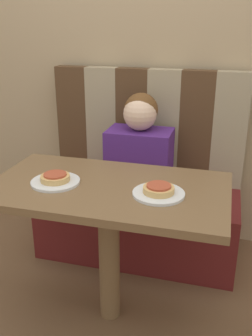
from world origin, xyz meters
TOP-DOWN VIEW (x-y plane):
  - ground_plane at (0.00, 0.00)m, footprint 12.00×12.00m
  - wall_back at (0.00, 0.93)m, footprint 7.00×0.05m
  - booth_seat at (0.00, 0.61)m, footprint 1.21×0.54m
  - booth_backrest at (-0.00, 0.83)m, footprint 1.21×0.09m
  - dining_table at (0.00, 0.00)m, footprint 1.06×0.60m
  - person at (0.00, 0.61)m, footprint 0.38×0.24m
  - plate_left at (-0.24, -0.04)m, footprint 0.22×0.22m
  - plate_right at (0.24, -0.04)m, footprint 0.22×0.22m
  - pizza_left at (-0.24, -0.04)m, footprint 0.13×0.13m
  - pizza_right at (0.24, -0.04)m, footprint 0.13×0.13m

SIDE VIEW (x-z plane):
  - ground_plane at x=0.00m, z-range 0.00..0.00m
  - booth_seat at x=0.00m, z-range 0.00..0.42m
  - dining_table at x=0.00m, z-range 0.26..0.98m
  - person at x=0.00m, z-range 0.41..1.00m
  - plate_left at x=-0.24m, z-range 0.72..0.73m
  - plate_right at x=0.24m, z-range 0.72..0.73m
  - pizza_left at x=-0.24m, z-range 0.73..0.76m
  - pizza_right at x=0.24m, z-range 0.73..0.76m
  - booth_backrest at x=0.00m, z-range 0.42..1.13m
  - wall_back at x=0.00m, z-range 0.00..2.60m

